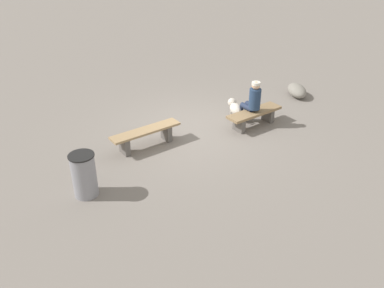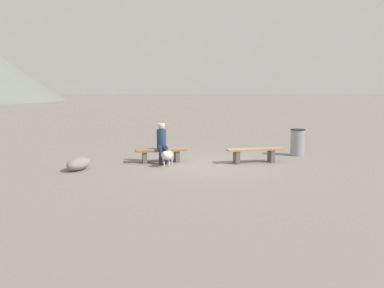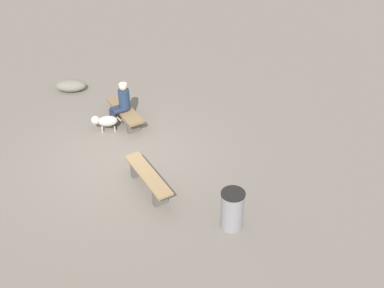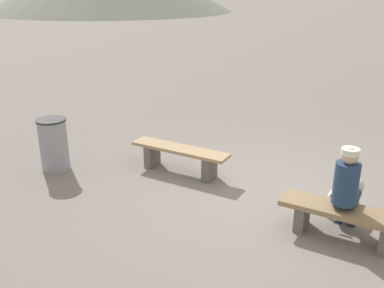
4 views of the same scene
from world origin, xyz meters
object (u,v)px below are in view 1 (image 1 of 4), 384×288
seated_person (252,100)px  bench_left (146,135)px  dog (235,108)px  bench_right (254,115)px  boulder (297,90)px  trash_bin (84,175)px

seated_person → bench_left: bearing=168.1°
bench_left → dog: (2.82, 0.60, 0.01)m
seated_person → bench_right: bearing=-71.6°
seated_person → boulder: (2.41, 1.26, -0.56)m
dog → boulder: size_ratio=0.85×
bench_left → seated_person: 3.08m
bench_left → bench_right: size_ratio=1.09×
dog → boulder: dog is taller
dog → bench_left: bearing=111.4°
seated_person → trash_bin: size_ratio=1.35×
dog → trash_bin: 5.03m
bench_left → seated_person: (3.05, 0.05, 0.42)m
boulder → bench_left: bearing=-166.5°
seated_person → dog: 0.72m
bench_right → boulder: 2.72m
dog → seated_person: bearing=-148.2°
bench_right → trash_bin: 5.07m
bench_left → trash_bin: trash_bin is taller
bench_right → bench_left: bearing=166.1°
bench_right → trash_bin: trash_bin is taller
bench_left → seated_person: bearing=-12.5°
bench_right → seated_person: size_ratio=1.33×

